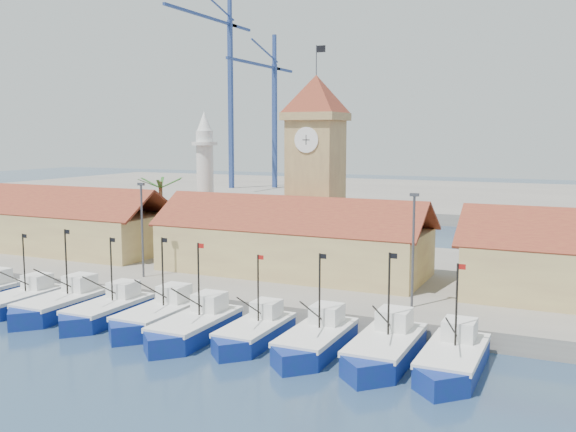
% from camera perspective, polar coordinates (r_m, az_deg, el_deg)
% --- Properties ---
extents(ground, '(400.00, 400.00, 0.00)m').
position_cam_1_polar(ground, '(47.32, -9.92, -11.33)').
color(ground, '#1C2F4B').
rests_on(ground, ground).
extents(quay, '(140.00, 32.00, 1.50)m').
position_cam_1_polar(quay, '(67.50, 1.79, -4.97)').
color(quay, gray).
rests_on(quay, ground).
extents(terminal, '(240.00, 80.00, 2.00)m').
position_cam_1_polar(terminal, '(149.64, 14.82, 1.57)').
color(terminal, gray).
rests_on(terminal, ground).
extents(boat_2, '(3.33, 9.12, 6.90)m').
position_cam_1_polar(boat_2, '(60.33, -22.85, -7.04)').
color(boat_2, navy).
rests_on(boat_2, ground).
extents(boat_3, '(3.65, 9.99, 7.56)m').
position_cam_1_polar(boat_3, '(57.34, -19.61, -7.55)').
color(boat_3, navy).
rests_on(boat_3, ground).
extents(boat_4, '(3.44, 9.42, 7.12)m').
position_cam_1_polar(boat_4, '(54.45, -15.90, -8.23)').
color(boat_4, navy).
rests_on(boat_4, ground).
extents(boat_5, '(3.58, 9.81, 7.42)m').
position_cam_1_polar(boat_5, '(51.69, -11.58, -8.89)').
color(boat_5, navy).
rests_on(boat_5, ground).
extents(boat_6, '(3.60, 9.85, 7.46)m').
position_cam_1_polar(boat_6, '(48.53, -8.47, -9.88)').
color(boat_6, navy).
rests_on(boat_6, ground).
extents(boat_7, '(3.25, 8.90, 6.74)m').
position_cam_1_polar(boat_7, '(47.15, -3.12, -10.41)').
color(boat_7, navy).
rests_on(boat_7, ground).
extents(boat_8, '(3.49, 9.57, 7.24)m').
position_cam_1_polar(boat_8, '(45.12, 2.37, -11.15)').
color(boat_8, navy).
rests_on(boat_8, ground).
extents(boat_9, '(3.69, 10.10, 7.64)m').
position_cam_1_polar(boat_9, '(43.78, 8.52, -11.75)').
color(boat_9, navy).
rests_on(boat_9, ground).
extents(boat_10, '(3.53, 9.66, 7.31)m').
position_cam_1_polar(boat_10, '(42.70, 14.38, -12.45)').
color(boat_10, navy).
rests_on(boat_10, ground).
extents(hall_left, '(31.20, 10.13, 7.61)m').
position_cam_1_polar(hall_left, '(81.75, -20.50, -0.99)').
color(hall_left, '#CFBE71').
rests_on(hall_left, quay).
extents(hall_center, '(27.04, 10.13, 7.61)m').
position_cam_1_polar(hall_center, '(63.29, 0.38, -2.80)').
color(hall_center, '#CFBE71').
rests_on(hall_center, quay).
extents(clock_tower, '(5.80, 5.80, 22.70)m').
position_cam_1_polar(clock_tower, '(67.90, 2.49, 4.65)').
color(clock_tower, tan).
rests_on(clock_tower, quay).
extents(minaret, '(3.00, 3.00, 16.30)m').
position_cam_1_polar(minaret, '(76.71, -7.37, 3.21)').
color(minaret, silver).
rests_on(minaret, quay).
extents(palm_tree, '(5.60, 5.03, 8.39)m').
position_cam_1_polar(palm_tree, '(78.17, -11.22, 0.64)').
color(palm_tree, brown).
rests_on(palm_tree, quay).
extents(lamp_posts, '(80.70, 0.25, 9.03)m').
position_cam_1_polar(lamp_posts, '(55.57, -2.57, -1.59)').
color(lamp_posts, '#3F3F44').
rests_on(lamp_posts, quay).
extents(crane_blue_far, '(1.00, 36.90, 47.70)m').
position_cam_1_polar(crane_blue_far, '(159.05, -5.48, 12.12)').
color(crane_blue_far, navy).
rests_on(crane_blue_far, terminal).
extents(crane_blue_near, '(1.00, 33.16, 37.52)m').
position_cam_1_polar(crane_blue_near, '(159.85, -1.46, 9.98)').
color(crane_blue_near, navy).
rests_on(crane_blue_near, terminal).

